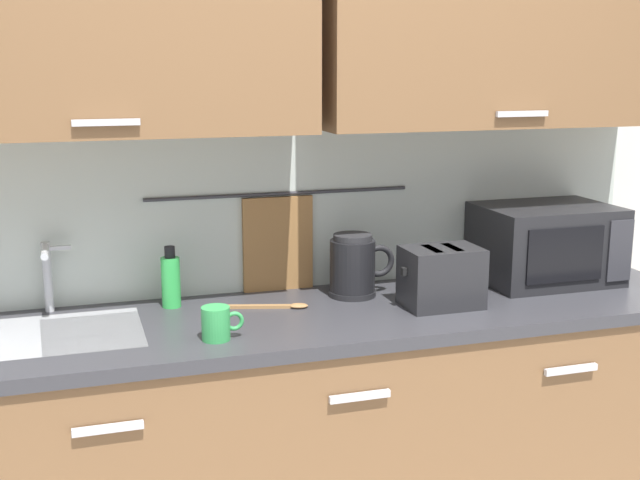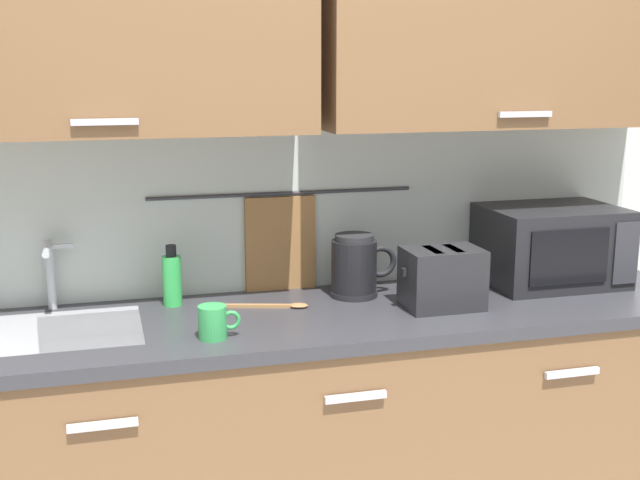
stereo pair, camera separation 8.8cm
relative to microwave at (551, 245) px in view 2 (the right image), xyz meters
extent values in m
cube|color=brown|center=(-0.85, -0.11, -0.61)|extent=(2.50, 0.60, 0.86)
cube|color=#B7B7BC|center=(-1.53, -0.42, -0.30)|extent=(0.18, 0.02, 0.02)
cube|color=#B7B7BC|center=(-0.85, -0.42, -0.30)|extent=(0.18, 0.02, 0.02)
cube|color=#B7B7BC|center=(-0.16, -0.42, -0.30)|extent=(0.18, 0.02, 0.02)
cube|color=#333338|center=(-0.85, -0.11, -0.16)|extent=(2.53, 0.63, 0.04)
cube|color=#9EA0A5|center=(-1.67, -0.09, -0.18)|extent=(0.52, 0.38, 0.09)
cube|color=silver|center=(-0.85, 0.22, 0.21)|extent=(3.70, 0.06, 2.50)
cube|color=beige|center=(-0.85, 0.19, 0.14)|extent=(2.50, 0.01, 0.55)
cube|color=brown|center=(-1.48, 0.03, 0.77)|extent=(1.23, 0.33, 0.70)
cube|color=#B7B7BC|center=(-1.48, -0.15, 0.47)|extent=(0.18, 0.01, 0.02)
cube|color=brown|center=(-0.21, 0.03, 0.77)|extent=(1.23, 0.33, 0.70)
cube|color=#B7B7BC|center=(-0.21, -0.15, 0.47)|extent=(0.18, 0.01, 0.02)
cylinder|color=#333338|center=(-0.92, 0.17, 0.19)|extent=(0.90, 0.01, 0.01)
cube|color=olive|center=(-0.93, 0.17, 0.01)|extent=(0.24, 0.02, 0.34)
cylinder|color=#B2B5BA|center=(-1.67, 0.14, -0.03)|extent=(0.03, 0.03, 0.22)
cylinder|color=#B2B5BA|center=(-1.67, 0.06, 0.07)|extent=(0.02, 0.16, 0.02)
cube|color=#B2B5BA|center=(-1.63, 0.14, 0.06)|extent=(0.07, 0.02, 0.01)
cube|color=black|center=(0.00, 0.00, 0.00)|extent=(0.46, 0.34, 0.27)
cube|color=black|center=(-0.04, -0.17, 0.00)|extent=(0.29, 0.01, 0.18)
cube|color=#2D2D33|center=(0.18, -0.17, 0.00)|extent=(0.09, 0.01, 0.21)
cylinder|color=black|center=(-0.71, 0.03, -0.13)|extent=(0.16, 0.16, 0.02)
cylinder|color=black|center=(-0.71, 0.03, -0.03)|extent=(0.15, 0.15, 0.17)
cylinder|color=#262628|center=(-0.71, 0.03, 0.06)|extent=(0.13, 0.13, 0.02)
torus|color=black|center=(-0.62, 0.03, -0.02)|extent=(0.11, 0.02, 0.11)
cylinder|color=green|center=(-1.30, 0.08, -0.06)|extent=(0.06, 0.06, 0.16)
cylinder|color=black|center=(-1.30, 0.08, 0.04)|extent=(0.03, 0.03, 0.04)
cylinder|color=green|center=(-1.22, -0.28, -0.09)|extent=(0.08, 0.08, 0.09)
torus|color=green|center=(-1.17, -0.28, -0.09)|extent=(0.06, 0.01, 0.06)
cube|color=#232326|center=(-0.48, -0.17, -0.04)|extent=(0.24, 0.17, 0.19)
cube|color=black|center=(-0.52, -0.17, 0.05)|extent=(0.03, 0.12, 0.01)
cube|color=black|center=(-0.45, -0.17, 0.05)|extent=(0.03, 0.12, 0.01)
cube|color=black|center=(-0.61, -0.17, -0.01)|extent=(0.02, 0.02, 0.02)
cube|color=#9E7042|center=(-1.05, -0.02, -0.13)|extent=(0.22, 0.08, 0.01)
ellipsoid|color=#9E7042|center=(-0.92, -0.05, -0.13)|extent=(0.07, 0.06, 0.01)
camera|label=1|loc=(-1.60, -2.43, 0.62)|focal=45.79mm
camera|label=2|loc=(-1.51, -2.46, 0.62)|focal=45.79mm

